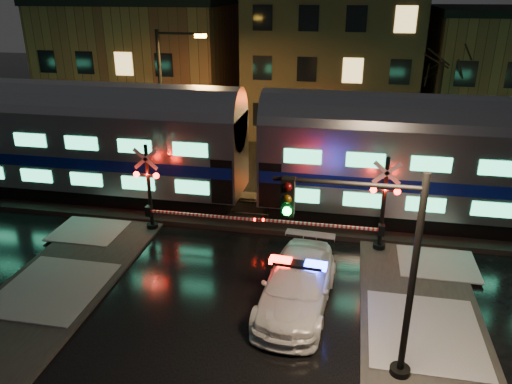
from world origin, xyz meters
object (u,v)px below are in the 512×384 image
police_car (297,285)px  crossing_signal_left (157,197)px  crossing_signal_right (374,214)px  traffic_light (375,274)px  streetlight (166,96)px

police_car → crossing_signal_left: 8.16m
police_car → crossing_signal_right: (2.59, 4.46, 0.89)m
crossing_signal_left → police_car: bearing=-33.4°
police_car → traffic_light: bearing=-47.4°
police_car → crossing_signal_left: (-6.77, 4.46, 0.86)m
crossing_signal_left → streetlight: 7.59m
traffic_light → streetlight: size_ratio=0.75×
crossing_signal_right → crossing_signal_left: crossing_signal_right is taller
police_car → crossing_signal_right: bearing=64.0°
traffic_light → crossing_signal_left: bearing=138.5°
streetlight → crossing_signal_right: bearing=-30.9°
police_car → crossing_signal_left: size_ratio=1.00×
police_car → crossing_signal_left: bearing=150.8°
police_car → streetlight: (-8.60, 11.15, 3.94)m
crossing_signal_left → streetlight: streetlight is taller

